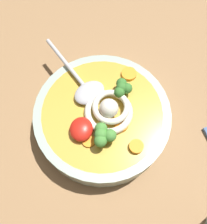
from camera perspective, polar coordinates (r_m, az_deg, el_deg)
The scene contains 11 objects.
table_slab at distance 50.96cm, azimuth -0.44°, elevation -6.62°, with size 135.87×135.87×3.16cm, color #936D47.
soup_bowl at distance 47.90cm, azimuth 0.00°, elevation -1.28°, with size 25.30×25.30×5.52cm.
noodle_pile at distance 44.32cm, azimuth 1.34°, elevation 0.54°, with size 9.65×9.46×3.88cm.
soup_spoon at distance 46.95cm, azimuth -4.20°, elevation 5.65°, with size 15.60×13.34×1.60cm.
chili_sauce_dollop at distance 43.31cm, azimuth -5.10°, elevation -3.92°, with size 4.48×4.03×2.02cm, color red.
broccoli_floret_beside_noodles at distance 45.58cm, azimuth 4.33°, elevation 5.50°, with size 3.92×3.37×3.10cm.
broccoli_floret_left at distance 41.60cm, azimuth 0.21°, elevation -5.29°, with size 4.32×3.71×3.41cm.
carrot_slice_extra_a at distance 43.20cm, azimuth 7.50°, elevation -7.82°, with size 2.49×2.49×0.79cm, color orange.
carrot_slice_right at distance 43.38cm, azimuth -3.40°, elevation -6.62°, with size 2.30×2.30×0.42cm, color orange.
carrot_slice_beside_chili at distance 44.24cm, azimuth 4.13°, elevation -2.89°, with size 2.52×2.52×0.71cm, color orange.
carrot_slice_extra_b at distance 49.18cm, azimuth 5.83°, elevation 8.69°, with size 2.94×2.94×0.62cm, color orange.
Camera 1 is at (-14.96, -0.98, 50.28)cm, focal length 39.99 mm.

